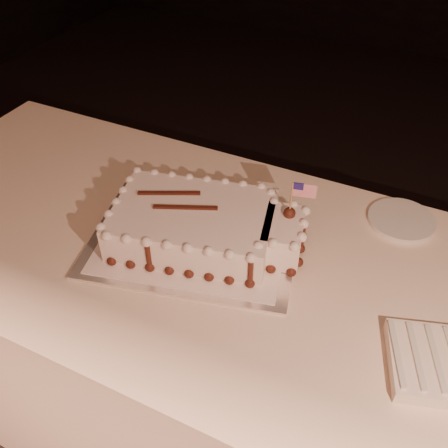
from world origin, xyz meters
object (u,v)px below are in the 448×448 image
at_px(cake_board, 194,239).
at_px(sheet_cake, 204,225).
at_px(banquet_table, 304,383).
at_px(side_plate, 401,220).

distance_m(cake_board, sheet_cake, 0.06).
relative_size(banquet_table, cake_board, 4.87).
height_order(banquet_table, sheet_cake, sheet_cake).
xyz_separation_m(cake_board, sheet_cake, (0.03, 0.01, 0.05)).
bearing_deg(banquet_table, cake_board, 177.04).
distance_m(banquet_table, cake_board, 0.50).
bearing_deg(sheet_cake, cake_board, -166.14).
relative_size(banquet_table, sheet_cake, 4.97).
relative_size(cake_board, side_plate, 2.95).
bearing_deg(sheet_cake, side_plate, 34.42).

